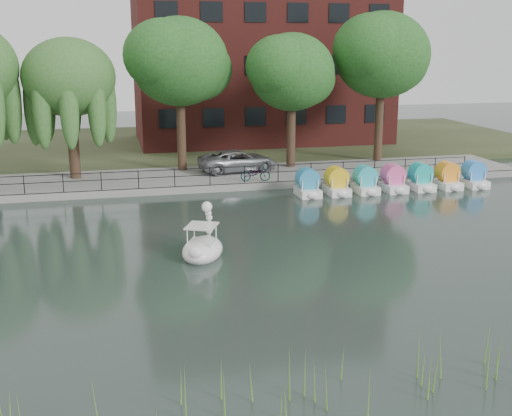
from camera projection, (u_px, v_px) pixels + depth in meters
name	position (u px, v px, depth m)	size (l,w,h in m)	color
ground_plane	(268.00, 268.00, 24.00)	(120.00, 120.00, 0.00)	#323F3A
promenade	(203.00, 178.00, 39.03)	(40.00, 6.00, 0.40)	gray
kerb	(211.00, 189.00, 36.25)	(40.00, 0.25, 0.40)	gray
land_strip	(177.00, 145.00, 52.24)	(60.00, 22.00, 0.36)	#47512D
railing	(210.00, 172.00, 36.21)	(32.00, 0.05, 1.00)	black
apartment_building	(261.00, 28.00, 51.48)	(20.00, 10.07, 18.00)	#4C1E16
willow_mid	(69.00, 78.00, 36.81)	(5.32, 5.32, 8.15)	#473323
broadleaf_center	(179.00, 62.00, 38.99)	(6.00, 6.00, 9.25)	#473323
broadleaf_right	(292.00, 73.00, 40.24)	(5.40, 5.40, 8.32)	#473323
broadleaf_far	(382.00, 55.00, 42.38)	(6.30, 6.30, 9.71)	#473323
minivan	(238.00, 159.00, 39.93)	(5.60, 2.58, 1.56)	gray
bicycle	(255.00, 173.00, 37.20)	(1.72, 0.60, 1.00)	gray
swan_boat	(203.00, 245.00, 25.23)	(2.36, 2.82, 2.05)	white
pedal_boat_row	(393.00, 181.00, 36.42)	(11.35, 1.70, 1.40)	white
reed_bank	(446.00, 369.00, 15.34)	(24.00, 2.40, 1.20)	#669938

